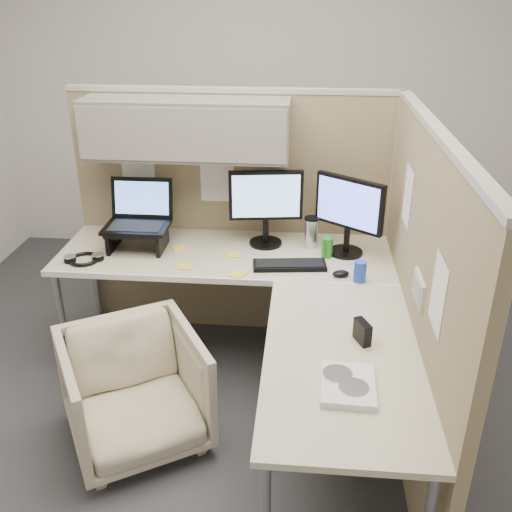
# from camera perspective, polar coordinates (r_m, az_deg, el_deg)

# --- Properties ---
(ground) EXTENTS (4.50, 4.50, 0.00)m
(ground) POSITION_cam_1_polar(r_m,az_deg,el_deg) (3.34, -2.16, -15.11)
(ground) COLOR #323136
(ground) RESTS_ON ground
(partition_back) EXTENTS (2.00, 0.36, 1.63)m
(partition_back) POSITION_cam_1_polar(r_m,az_deg,el_deg) (3.56, -4.29, 7.82)
(partition_back) COLOR #948161
(partition_back) RESTS_ON ground
(partition_right) EXTENTS (0.07, 2.03, 1.63)m
(partition_right) POSITION_cam_1_polar(r_m,az_deg,el_deg) (2.85, 15.67, -3.93)
(partition_right) COLOR #948161
(partition_right) RESTS_ON ground
(desk) EXTENTS (2.00, 1.98, 0.73)m
(desk) POSITION_cam_1_polar(r_m,az_deg,el_deg) (3.04, 0.26, -3.80)
(desk) COLOR beige
(desk) RESTS_ON ground
(office_chair) EXTENTS (0.88, 0.86, 0.68)m
(office_chair) POSITION_cam_1_polar(r_m,az_deg,el_deg) (3.02, -12.08, -12.60)
(office_chair) COLOR beige
(office_chair) RESTS_ON ground
(monitor_left) EXTENTS (0.44, 0.20, 0.47)m
(monitor_left) POSITION_cam_1_polar(r_m,az_deg,el_deg) (3.41, 0.99, 5.43)
(monitor_left) COLOR black
(monitor_left) RESTS_ON desk
(monitor_right) EXTENTS (0.38, 0.29, 0.47)m
(monitor_right) POSITION_cam_1_polar(r_m,az_deg,el_deg) (3.32, 9.26, 4.57)
(monitor_right) COLOR black
(monitor_right) RESTS_ON desk
(laptop_station) EXTENTS (0.38, 0.32, 0.39)m
(laptop_station) POSITION_cam_1_polar(r_m,az_deg,el_deg) (3.49, -11.70, 3.21)
(laptop_station) COLOR black
(laptop_station) RESTS_ON desk
(keyboard) EXTENTS (0.42, 0.18, 0.02)m
(keyboard) POSITION_cam_1_polar(r_m,az_deg,el_deg) (3.22, 3.37, -0.92)
(keyboard) COLOR black
(keyboard) RESTS_ON desk
(mouse) EXTENTS (0.11, 0.08, 0.03)m
(mouse) POSITION_cam_1_polar(r_m,az_deg,el_deg) (3.15, 8.48, -1.75)
(mouse) COLOR black
(mouse) RESTS_ON desk
(travel_mug) EXTENTS (0.09, 0.09, 0.19)m
(travel_mug) POSITION_cam_1_polar(r_m,az_deg,el_deg) (3.46, 5.54, 2.40)
(travel_mug) COLOR silver
(travel_mug) RESTS_ON desk
(soda_can_green) EXTENTS (0.07, 0.07, 0.12)m
(soda_can_green) POSITION_cam_1_polar(r_m,az_deg,el_deg) (3.09, 10.37, -1.55)
(soda_can_green) COLOR #1E3FA5
(soda_can_green) RESTS_ON desk
(soda_can_silver) EXTENTS (0.07, 0.07, 0.12)m
(soda_can_silver) POSITION_cam_1_polar(r_m,az_deg,el_deg) (3.35, 7.12, 0.87)
(soda_can_silver) COLOR #268C1E
(soda_can_silver) RESTS_ON desk
(sticky_note_d) EXTENTS (0.09, 0.09, 0.01)m
(sticky_note_d) POSITION_cam_1_polar(r_m,az_deg,el_deg) (3.37, -2.33, 0.15)
(sticky_note_d) COLOR yellow
(sticky_note_d) RESTS_ON desk
(sticky_note_c) EXTENTS (0.10, 0.10, 0.01)m
(sticky_note_c) POSITION_cam_1_polar(r_m,az_deg,el_deg) (3.48, -7.66, 0.79)
(sticky_note_c) COLOR yellow
(sticky_note_c) RESTS_ON desk
(sticky_note_b) EXTENTS (0.10, 0.10, 0.01)m
(sticky_note_b) POSITION_cam_1_polar(r_m,az_deg,el_deg) (3.13, -1.89, -1.86)
(sticky_note_b) COLOR yellow
(sticky_note_b) RESTS_ON desk
(sticky_note_a) EXTENTS (0.08, 0.08, 0.01)m
(sticky_note_a) POSITION_cam_1_polar(r_m,az_deg,el_deg) (3.25, -7.08, -1.04)
(sticky_note_a) COLOR yellow
(sticky_note_a) RESTS_ON desk
(headphones) EXTENTS (0.22, 0.22, 0.03)m
(headphones) POSITION_cam_1_polar(r_m,az_deg,el_deg) (3.43, -16.81, -0.27)
(headphones) COLOR black
(headphones) RESTS_ON desk
(paper_stack) EXTENTS (0.22, 0.28, 0.03)m
(paper_stack) POSITION_cam_1_polar(r_m,az_deg,el_deg) (2.33, 9.17, -12.62)
(paper_stack) COLOR white
(paper_stack) RESTS_ON desk
(desk_clock) EXTENTS (0.08, 0.11, 0.10)m
(desk_clock) POSITION_cam_1_polar(r_m,az_deg,el_deg) (2.59, 10.57, -7.48)
(desk_clock) COLOR black
(desk_clock) RESTS_ON desk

